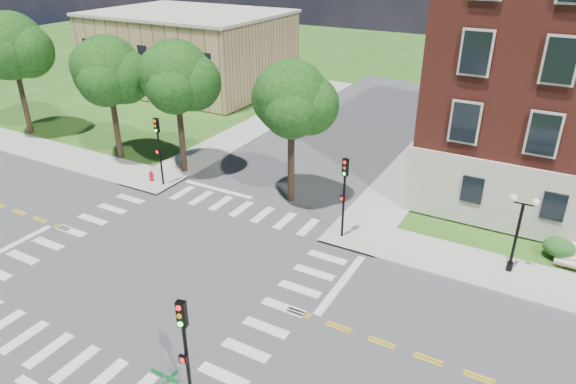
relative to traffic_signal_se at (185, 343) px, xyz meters
The scene contains 17 objects.
ground 10.31m from the traffic_signal_se, 137.02° to the left, with size 160.00×160.00×0.00m, color #2B5518.
road_ew 10.31m from the traffic_signal_se, 137.02° to the left, with size 90.00×12.00×0.01m, color #3D3D3F.
road_ns 10.31m from the traffic_signal_se, 137.02° to the left, with size 12.00×90.00×0.01m, color #3D3D3F.
sidewalk_ne 23.74m from the traffic_signal_se, 69.61° to the left, with size 34.00×34.00×0.12m.
sidewalk_nw 31.70m from the traffic_signal_se, 135.63° to the left, with size 34.00×34.00×0.12m.
crosswalk_east 7.41m from the traffic_signal_se, 89.80° to the left, with size 2.20×10.20×0.02m, color silver, non-canonical shape.
stop_bar_east 10.33m from the traffic_signal_se, 80.48° to the left, with size 0.40×5.50×0.00m, color silver.
secondary_building 46.89m from the traffic_signal_se, 128.49° to the left, with size 20.40×15.40×8.30m.
tree_a 35.95m from the traffic_signal_se, 151.99° to the left, with size 5.53×5.53×10.27m.
tree_b 26.16m from the traffic_signal_se, 140.94° to the left, with size 5.03×5.03×9.33m.
tree_c 22.25m from the traffic_signal_se, 130.04° to the left, with size 4.91×4.91×9.46m.
tree_d 17.57m from the traffic_signal_se, 106.75° to the left, with size 4.57×4.57×9.11m.
traffic_signal_se is the anchor object (origin of this frame).
traffic_signal_ne 13.76m from the traffic_signal_se, 90.61° to the left, with size 0.38×0.45×4.80m.
traffic_signal_nw 19.78m from the traffic_signal_se, 134.43° to the left, with size 0.34×0.38×4.80m.
twin_lamp_west 17.23m from the traffic_signal_se, 59.41° to the left, with size 1.36×0.36×4.23m.
fire_hydrant 20.80m from the traffic_signal_se, 136.50° to the left, with size 0.35×0.35×0.75m.
Camera 1 is at (16.67, -16.59, 15.38)m, focal length 32.00 mm.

